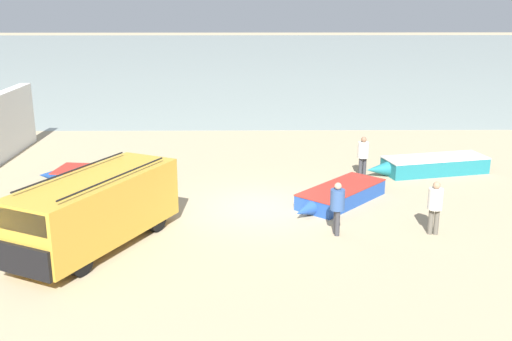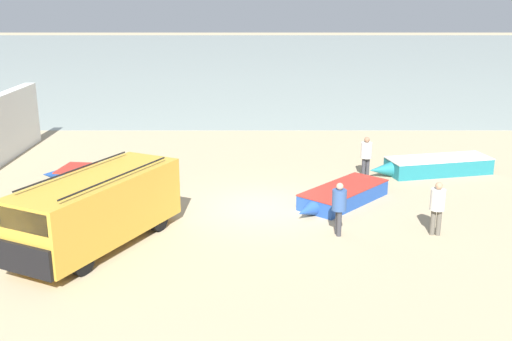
{
  "view_description": "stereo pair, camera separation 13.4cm",
  "coord_description": "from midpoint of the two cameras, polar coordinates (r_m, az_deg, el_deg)",
  "views": [
    {
      "loc": [
        -0.34,
        -18.93,
        6.84
      ],
      "look_at": [
        -0.12,
        1.04,
        1.0
      ],
      "focal_mm": 42.0,
      "sensor_mm": 36.0,
      "label": 1
    },
    {
      "loc": [
        -0.2,
        -18.93,
        6.84
      ],
      "look_at": [
        -0.12,
        1.04,
        1.0
      ],
      "focal_mm": 42.0,
      "sensor_mm": 36.0,
      "label": 2
    }
  ],
  "objects": [
    {
      "name": "ground_plane",
      "position": [
        20.13,
        0.18,
        -3.57
      ],
      "size": [
        200.0,
        200.0,
        0.0
      ],
      "primitive_type": "plane",
      "color": "tan"
    },
    {
      "name": "fisherman_1",
      "position": [
        17.75,
        7.54,
        -3.16
      ],
      "size": [
        0.43,
        0.43,
        1.62
      ],
      "rotation": [
        0.0,
        0.0,
        0.14
      ],
      "color": "#38383D",
      "rests_on": "ground_plane"
    },
    {
      "name": "fisherman_2",
      "position": [
        18.38,
        16.49,
        -2.99
      ],
      "size": [
        0.43,
        0.43,
        1.64
      ],
      "rotation": [
        0.0,
        0.0,
        1.38
      ],
      "color": "#5B564C",
      "rests_on": "ground_plane"
    },
    {
      "name": "fishing_rowboat_1",
      "position": [
        20.72,
        7.74,
        -2.34
      ],
      "size": [
        3.58,
        3.84,
        0.55
      ],
      "rotation": [
        0.0,
        0.0,
        3.98
      ],
      "color": "#234CA3",
      "rests_on": "ground_plane"
    },
    {
      "name": "fishing_rowboat_2",
      "position": [
        24.95,
        16.14,
        0.49
      ],
      "size": [
        5.12,
        2.3,
        0.65
      ],
      "rotation": [
        0.0,
        0.0,
        3.37
      ],
      "color": "#1E757F",
      "rests_on": "ground_plane"
    },
    {
      "name": "sea_water",
      "position": [
        71.26,
        -0.42,
        10.79
      ],
      "size": [
        120.0,
        80.0,
        0.01
      ],
      "primitive_type": "cube",
      "color": "#99A89E",
      "rests_on": "ground_plane"
    },
    {
      "name": "parked_van",
      "position": [
        17.32,
        -15.23,
        -3.54
      ],
      "size": [
        4.09,
        5.72,
        2.17
      ],
      "rotation": [
        0.0,
        0.0,
        4.25
      ],
      "color": "gold",
      "rests_on": "ground_plane"
    },
    {
      "name": "fishing_rowboat_0",
      "position": [
        23.25,
        -14.62,
        -0.59
      ],
      "size": [
        4.57,
        2.01,
        0.6
      ],
      "rotation": [
        0.0,
        0.0,
        3.01
      ],
      "color": "navy",
      "rests_on": "ground_plane"
    },
    {
      "name": "fisherman_0",
      "position": [
        23.63,
        10.0,
        1.65
      ],
      "size": [
        0.42,
        0.42,
        1.61
      ],
      "rotation": [
        0.0,
        0.0,
        4.93
      ],
      "color": "#38383D",
      "rests_on": "ground_plane"
    }
  ]
}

